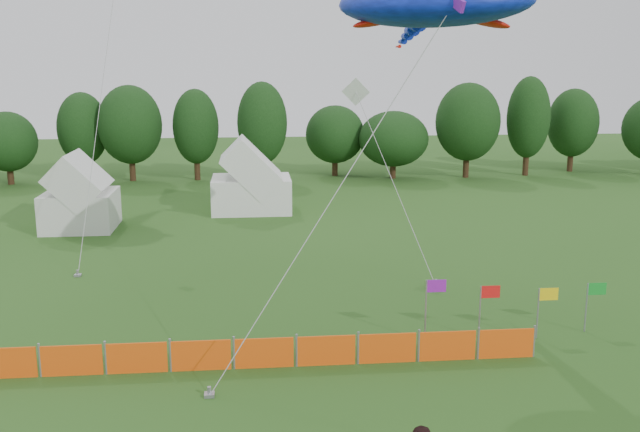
{
  "coord_description": "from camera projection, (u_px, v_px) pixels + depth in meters",
  "views": [
    {
      "loc": [
        -1.99,
        -14.29,
        9.6
      ],
      "look_at": [
        0.0,
        6.0,
        5.2
      ],
      "focal_mm": 40.0,
      "sensor_mm": 36.0,
      "label": 1
    }
  ],
  "objects": [
    {
      "name": "treeline",
      "position": [
        293.0,
        129.0,
        59.1
      ],
      "size": [
        104.57,
        8.78,
        8.36
      ],
      "color": "#382314",
      "rests_on": "ground"
    },
    {
      "name": "tent_left",
      "position": [
        80.0,
        198.0,
        41.71
      ],
      "size": [
        4.08,
        4.08,
        3.6
      ],
      "color": "silver",
      "rests_on": "ground"
    },
    {
      "name": "tent_right",
      "position": [
        251.0,
        183.0,
        46.72
      ],
      "size": [
        5.21,
        4.17,
        3.68
      ],
      "color": "white",
      "rests_on": "ground"
    },
    {
      "name": "barrier_fence",
      "position": [
        233.0,
        354.0,
        22.7
      ],
      "size": [
        19.9,
        0.06,
        1.0
      ],
      "color": "#F0500D",
      "rests_on": "ground"
    },
    {
      "name": "flag_row",
      "position": [
        511.0,
        301.0,
        25.2
      ],
      "size": [
        6.73,
        0.5,
        2.23
      ],
      "color": "gray",
      "rests_on": "ground"
    },
    {
      "name": "stingray_kite",
      "position": [
        432.0,
        3.0,
        24.29
      ],
      "size": [
        11.89,
        13.74,
        12.8
      ],
      "color": "#0F2ADD",
      "rests_on": "ground"
    },
    {
      "name": "small_kite_white",
      "position": [
        373.0,
        133.0,
        34.16
      ],
      "size": [
        3.61,
        6.25,
        8.9
      ],
      "color": "white",
      "rests_on": "ground"
    },
    {
      "name": "small_kite_dark",
      "position": [
        101.0,
        92.0,
        35.95
      ],
      "size": [
        1.57,
        9.19,
        14.72
      ],
      "color": "black",
      "rests_on": "ground"
    }
  ]
}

